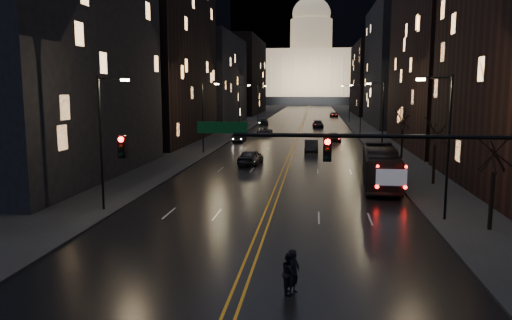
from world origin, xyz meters
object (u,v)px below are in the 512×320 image
(bus, at_px, (381,167))
(receding_car_a, at_px, (311,146))
(pedestrian_b, at_px, (290,273))
(oncoming_car_a, at_px, (251,157))
(traffic_signal, at_px, (385,162))
(pedestrian_a, at_px, (294,272))
(oncoming_car_b, at_px, (239,138))

(bus, bearing_deg, receding_car_a, 109.77)
(bus, relative_size, pedestrian_b, 6.93)
(bus, distance_m, pedestrian_b, 24.08)
(receding_car_a, bearing_deg, bus, -75.62)
(bus, distance_m, receding_car_a, 22.43)
(oncoming_car_a, bearing_deg, traffic_signal, 113.73)
(pedestrian_a, bearing_deg, pedestrian_b, 110.50)
(oncoming_car_b, bearing_deg, receding_car_a, 136.05)
(oncoming_car_a, xyz_separation_m, pedestrian_a, (6.10, -33.57, 0.06))
(oncoming_car_a, relative_size, pedestrian_b, 2.95)
(pedestrian_b, bearing_deg, pedestrian_a, -94.16)
(receding_car_a, relative_size, pedestrian_a, 2.68)
(traffic_signal, height_order, oncoming_car_b, traffic_signal)
(receding_car_a, height_order, pedestrian_a, pedestrian_a)
(traffic_signal, bearing_deg, pedestrian_a, -151.59)
(pedestrian_b, bearing_deg, oncoming_car_b, 6.59)
(traffic_signal, distance_m, oncoming_car_a, 33.33)
(bus, relative_size, pedestrian_a, 6.43)
(oncoming_car_a, bearing_deg, pedestrian_a, 106.80)
(traffic_signal, height_order, pedestrian_a, traffic_signal)
(traffic_signal, height_order, bus, traffic_signal)
(receding_car_a, bearing_deg, oncoming_car_a, -120.78)
(pedestrian_b, bearing_deg, bus, -19.67)
(traffic_signal, xyz_separation_m, pedestrian_a, (-3.69, -2.00, -4.19))
(traffic_signal, distance_m, pedestrian_a, 5.93)
(traffic_signal, height_order, pedestrian_b, traffic_signal)
(traffic_signal, relative_size, oncoming_car_a, 3.45)
(oncoming_car_b, distance_m, pedestrian_a, 56.69)
(oncoming_car_a, relative_size, receding_car_a, 1.02)
(oncoming_car_a, bearing_deg, pedestrian_b, 106.54)
(traffic_signal, relative_size, pedestrian_b, 10.20)
(oncoming_car_b, bearing_deg, traffic_signal, 105.75)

